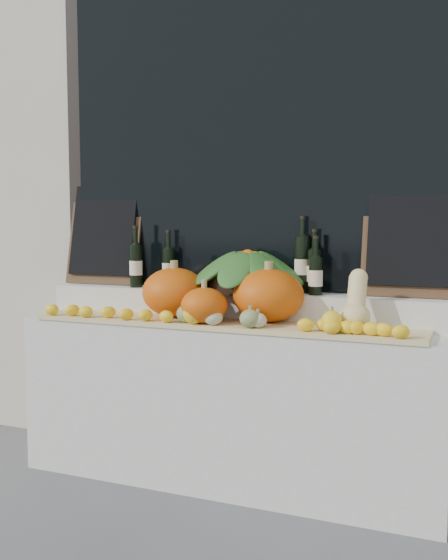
# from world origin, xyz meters

# --- Properties ---
(storefront_facade) EXTENTS (7.00, 0.94, 4.50)m
(storefront_facade) POSITION_xyz_m (0.00, 2.25, 2.25)
(storefront_facade) COLOR beige
(storefront_facade) RESTS_ON ground
(display_sill) EXTENTS (2.30, 0.55, 0.88)m
(display_sill) POSITION_xyz_m (0.00, 1.52, 0.44)
(display_sill) COLOR silver
(display_sill) RESTS_ON ground
(rear_tier) EXTENTS (2.30, 0.25, 0.16)m
(rear_tier) POSITION_xyz_m (0.00, 1.68, 0.96)
(rear_tier) COLOR silver
(rear_tier) RESTS_ON display_sill
(straw_bedding) EXTENTS (2.10, 0.32, 0.02)m
(straw_bedding) POSITION_xyz_m (0.00, 1.40, 0.89)
(straw_bedding) COLOR tan
(straw_bedding) RESTS_ON display_sill
(pumpkin_left) EXTENTS (0.40, 0.40, 0.27)m
(pumpkin_left) POSITION_xyz_m (-0.30, 1.48, 1.04)
(pumpkin_left) COLOR #DB5A0B
(pumpkin_left) RESTS_ON straw_bedding
(pumpkin_right) EXTENTS (0.49, 0.49, 0.28)m
(pumpkin_right) POSITION_xyz_m (0.23, 1.49, 1.04)
(pumpkin_right) COLOR #DB5A0B
(pumpkin_right) RESTS_ON straw_bedding
(pumpkin_center) EXTENTS (0.24, 0.24, 0.18)m
(pumpkin_center) POSITION_xyz_m (-0.06, 1.33, 1.00)
(pumpkin_center) COLOR #DB5A0B
(pumpkin_center) RESTS_ON straw_bedding
(butternut_squash) EXTENTS (0.15, 0.21, 0.29)m
(butternut_squash) POSITION_xyz_m (0.70, 1.42, 1.03)
(butternut_squash) COLOR #EED48C
(butternut_squash) RESTS_ON straw_bedding
(decorative_gourds) EXTENTS (0.86, 0.14, 0.15)m
(decorative_gourds) POSITION_xyz_m (0.11, 1.29, 0.96)
(decorative_gourds) COLOR #365D1C
(decorative_gourds) RESTS_ON straw_bedding
(lemon_heap) EXTENTS (2.20, 0.16, 0.06)m
(lemon_heap) POSITION_xyz_m (0.00, 1.29, 0.94)
(lemon_heap) COLOR yellow
(lemon_heap) RESTS_ON straw_bedding
(produce_bowl) EXTENTS (0.69, 0.69, 0.24)m
(produce_bowl) POSITION_xyz_m (0.06, 1.66, 1.16)
(produce_bowl) COLOR black
(produce_bowl) RESTS_ON rear_tier
(wine_bottle_far_left) EXTENTS (0.08, 0.08, 0.36)m
(wine_bottle_far_left) POSITION_xyz_m (-0.63, 1.63, 1.17)
(wine_bottle_far_left) COLOR black
(wine_bottle_far_left) RESTS_ON rear_tier
(wine_bottle_near_left) EXTENTS (0.08, 0.08, 0.34)m
(wine_bottle_near_left) POSITION_xyz_m (-0.46, 1.70, 1.16)
(wine_bottle_near_left) COLOR black
(wine_bottle_near_left) RESTS_ON rear_tier
(wine_bottle_tall) EXTENTS (0.08, 0.08, 0.42)m
(wine_bottle_tall) POSITION_xyz_m (0.35, 1.72, 1.20)
(wine_bottle_tall) COLOR black
(wine_bottle_tall) RESTS_ON rear_tier
(wine_bottle_near_right) EXTENTS (0.08, 0.08, 0.35)m
(wine_bottle_near_right) POSITION_xyz_m (0.42, 1.71, 1.16)
(wine_bottle_near_right) COLOR black
(wine_bottle_near_right) RESTS_ON rear_tier
(wine_bottle_far_right) EXTENTS (0.08, 0.08, 0.31)m
(wine_bottle_far_right) POSITION_xyz_m (0.45, 1.64, 1.14)
(wine_bottle_far_right) COLOR black
(wine_bottle_far_right) RESTS_ON rear_tier
(chalkboard_left) EXTENTS (0.50, 0.15, 0.61)m
(chalkboard_left) POSITION_xyz_m (-0.92, 1.74, 1.36)
(chalkboard_left) COLOR #4C331E
(chalkboard_left) RESTS_ON rear_tier
(chalkboard_right) EXTENTS (0.50, 0.15, 0.61)m
(chalkboard_right) POSITION_xyz_m (0.92, 1.74, 1.36)
(chalkboard_right) COLOR #4C331E
(chalkboard_right) RESTS_ON rear_tier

